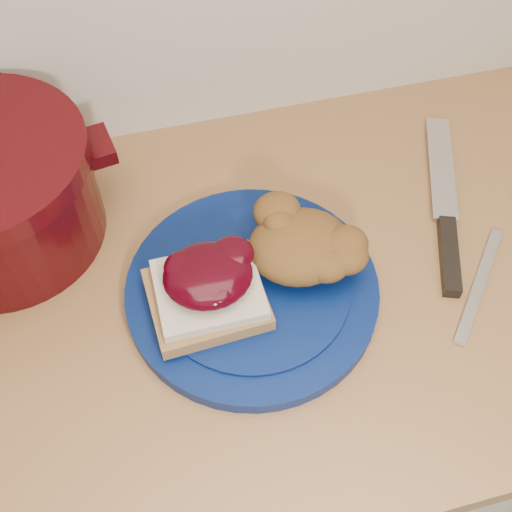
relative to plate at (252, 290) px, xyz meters
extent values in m
cube|color=beige|center=(0.04, 0.01, -0.48)|extent=(4.00, 0.60, 0.86)
cylinder|color=#051750|center=(0.00, 0.00, 0.00)|extent=(0.32, 0.32, 0.02)
cube|color=olive|center=(-0.06, -0.01, 0.02)|extent=(0.13, 0.12, 0.02)
cube|color=beige|center=(-0.05, -0.01, 0.04)|extent=(0.12, 0.10, 0.01)
ellipsoid|color=black|center=(-0.05, -0.01, 0.06)|extent=(0.10, 0.10, 0.03)
ellipsoid|color=brown|center=(0.06, 0.02, 0.05)|extent=(0.13, 0.11, 0.06)
cube|color=black|center=(0.25, -0.01, 0.00)|extent=(0.06, 0.11, 0.02)
cube|color=silver|center=(0.30, 0.13, 0.00)|extent=(0.10, 0.19, 0.00)
cube|color=silver|center=(0.27, -0.06, -0.01)|extent=(0.13, 0.15, 0.00)
cube|color=#350508|center=(-0.14, 0.19, 0.09)|extent=(0.04, 0.06, 0.02)
cylinder|color=black|center=(-0.26, 0.17, 0.05)|extent=(0.08, 0.08, 0.12)
camera|label=1|loc=(-0.10, -0.40, 0.65)|focal=45.00mm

